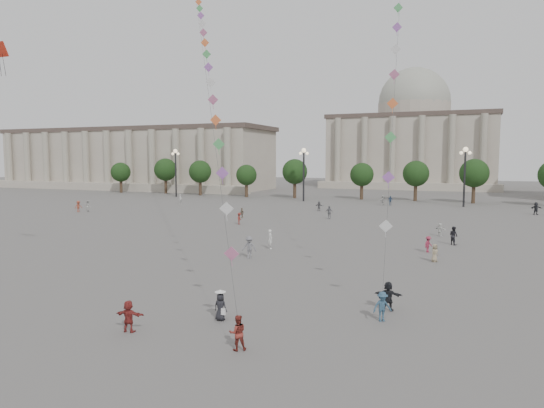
% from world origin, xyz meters
% --- Properties ---
extents(ground, '(360.00, 360.00, 0.00)m').
position_xyz_m(ground, '(0.00, 0.00, 0.00)').
color(ground, '#595654').
rests_on(ground, ground).
extents(hall_west, '(84.00, 26.22, 17.20)m').
position_xyz_m(hall_west, '(-75.00, 93.89, 8.43)').
color(hall_west, '#A5998A').
rests_on(hall_west, ground).
extents(hall_central, '(48.30, 34.30, 35.50)m').
position_xyz_m(hall_central, '(0.00, 129.22, 14.23)').
color(hall_central, '#A5998A').
rests_on(hall_central, ground).
extents(tree_row, '(137.12, 5.12, 8.00)m').
position_xyz_m(tree_row, '(0.00, 78.00, 5.39)').
color(tree_row, '#37251B').
rests_on(tree_row, ground).
extents(lamp_post_far_west, '(2.00, 0.90, 10.65)m').
position_xyz_m(lamp_post_far_west, '(-45.00, 70.00, 7.35)').
color(lamp_post_far_west, '#262628').
rests_on(lamp_post_far_west, ground).
extents(lamp_post_mid_west, '(2.00, 0.90, 10.65)m').
position_xyz_m(lamp_post_mid_west, '(-15.00, 70.00, 7.35)').
color(lamp_post_mid_west, '#262628').
rests_on(lamp_post_mid_west, ground).
extents(lamp_post_mid_east, '(2.00, 0.90, 10.65)m').
position_xyz_m(lamp_post_mid_east, '(15.00, 70.00, 7.35)').
color(lamp_post_mid_east, '#262628').
rests_on(lamp_post_mid_east, ground).
extents(person_crowd_0, '(1.10, 0.64, 1.76)m').
position_xyz_m(person_crowd_0, '(2.42, 68.00, 0.88)').
color(person_crowd_0, '#334D74').
rests_on(person_crowd_0, ground).
extents(person_crowd_1, '(1.10, 1.10, 1.80)m').
position_xyz_m(person_crowd_1, '(-41.65, 39.02, 0.90)').
color(person_crowd_1, '#B7B8B3').
rests_on(person_crowd_1, ground).
extents(person_crowd_2, '(1.11, 1.36, 1.84)m').
position_xyz_m(person_crowd_2, '(-42.61, 37.90, 0.92)').
color(person_crowd_2, brown).
rests_on(person_crowd_2, ground).
extents(person_crowd_3, '(1.60, 0.58, 1.70)m').
position_xyz_m(person_crowd_3, '(11.27, 5.12, 0.85)').
color(person_crowd_3, black).
rests_on(person_crowd_3, ground).
extents(person_crowd_4, '(1.09, 1.74, 1.79)m').
position_xyz_m(person_crowd_4, '(1.04, 68.00, 0.89)').
color(person_crowd_4, '#B7B6B2').
rests_on(person_crowd_4, ground).
extents(person_crowd_6, '(1.36, 0.93, 1.94)m').
position_xyz_m(person_crowd_6, '(-2.17, 15.44, 0.97)').
color(person_crowd_6, slate).
rests_on(person_crowd_6, ground).
extents(person_crowd_7, '(1.40, 1.10, 1.48)m').
position_xyz_m(person_crowd_7, '(12.71, 34.26, 0.74)').
color(person_crowd_7, silver).
rests_on(person_crowd_7, ground).
extents(person_crowd_8, '(0.99, 1.13, 1.52)m').
position_xyz_m(person_crowd_8, '(12.17, 23.98, 0.76)').
color(person_crowd_8, '#942841').
rests_on(person_crowd_8, ground).
extents(person_crowd_9, '(1.88, 1.29, 1.95)m').
position_xyz_m(person_crowd_9, '(25.40, 61.28, 0.97)').
color(person_crowd_9, black).
rests_on(person_crowd_9, ground).
extents(person_crowd_10, '(0.47, 0.70, 1.87)m').
position_xyz_m(person_crowd_10, '(-34.52, 55.31, 0.93)').
color(person_crowd_10, '#AEAEAA').
rests_on(person_crowd_10, ground).
extents(person_crowd_12, '(1.56, 0.77, 1.61)m').
position_xyz_m(person_crowd_12, '(-7.13, 54.17, 0.80)').
color(person_crowd_12, '#5D5D61').
rests_on(person_crowd_12, ground).
extents(person_crowd_13, '(0.76, 0.82, 1.88)m').
position_xyz_m(person_crowd_13, '(-2.08, 20.15, 0.94)').
color(person_crowd_13, silver).
rests_on(person_crowd_13, ground).
extents(person_crowd_16, '(1.16, 0.64, 1.88)m').
position_xyz_m(person_crowd_16, '(-2.84, 44.56, 0.94)').
color(person_crowd_16, slate).
rests_on(person_crowd_16, ground).
extents(person_crowd_17, '(0.73, 1.09, 1.57)m').
position_xyz_m(person_crowd_17, '(-12.28, 34.54, 0.79)').
color(person_crowd_17, maroon).
rests_on(person_crowd_17, ground).
extents(person_crowd_18, '(1.15, 1.14, 1.87)m').
position_xyz_m(person_crowd_18, '(14.24, 29.06, 0.93)').
color(person_crowd_18, black).
rests_on(person_crowd_18, ground).
extents(person_crowd_20, '(0.93, 0.78, 1.48)m').
position_xyz_m(person_crowd_20, '(-14.94, 40.92, 0.74)').
color(person_crowd_20, gray).
rests_on(person_crowd_20, ground).
extents(person_crowd_21, '(0.79, 0.89, 1.52)m').
position_xyz_m(person_crowd_21, '(12.97, 19.87, 0.76)').
color(person_crowd_21, gray).
rests_on(person_crowd_21, ground).
extents(tourist_2, '(1.56, 0.69, 1.62)m').
position_xyz_m(tourist_2, '(-0.34, -3.20, 0.81)').
color(tourist_2, maroon).
rests_on(tourist_2, ground).
extents(kite_flyer_0, '(1.00, 0.96, 1.64)m').
position_xyz_m(kite_flyer_0, '(5.77, -3.26, 0.82)').
color(kite_flyer_0, maroon).
rests_on(kite_flyer_0, ground).
extents(kite_flyer_1, '(1.20, 1.08, 1.62)m').
position_xyz_m(kite_flyer_1, '(11.26, 3.14, 0.81)').
color(kite_flyer_1, '#2B4A62').
rests_on(kite_flyer_1, ground).
extents(hat_person, '(0.74, 0.60, 1.69)m').
position_xyz_m(hat_person, '(3.13, 0.07, 0.81)').
color(hat_person, black).
rests_on(hat_person, ground).
extents(kite_train_west, '(32.09, 49.27, 71.80)m').
position_xyz_m(kite_train_west, '(-11.15, 23.20, 22.87)').
color(kite_train_west, '#3F3F3F').
rests_on(kite_train_west, ground).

